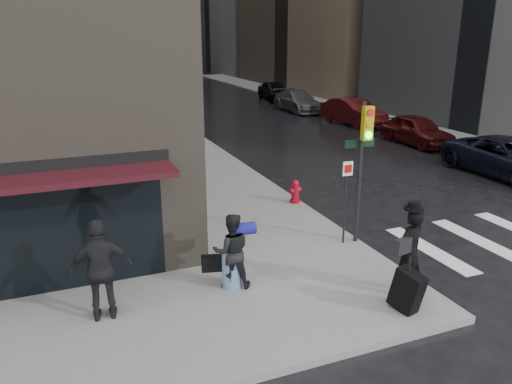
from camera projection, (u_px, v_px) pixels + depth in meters
ground at (328, 294)px, 10.44m from camera, size 140.00×140.00×0.00m
sidewalk_left at (130, 110)px, 34.22m from camera, size 4.00×50.00×0.15m
sidewalk_right at (305, 100)px, 39.04m from camera, size 3.00×50.00×0.15m
man_overcoat at (409, 259)px, 9.80m from camera, size 1.03×1.21×2.01m
man_jeans at (231, 251)px, 10.22m from camera, size 1.13×0.82×1.62m
man_greycoat at (102, 270)px, 9.03m from camera, size 1.19×0.58×1.96m
traffic_light at (361, 154)px, 11.95m from camera, size 0.89×0.42×3.54m
fire_hydrant at (295, 192)px, 15.49m from camera, size 0.42×0.32×0.73m
parked_car_0 at (509, 158)px, 18.73m from camera, size 2.47×5.19×1.43m
parked_car_1 at (417, 130)px, 23.98m from camera, size 1.69×4.18×1.42m
parked_car_2 at (353, 112)px, 29.11m from camera, size 2.06×4.70×1.50m
parked_car_3 at (298, 101)px, 33.98m from camera, size 2.00×4.80×1.39m
parked_car_4 at (274, 91)px, 39.34m from camera, size 2.19×4.52×1.49m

